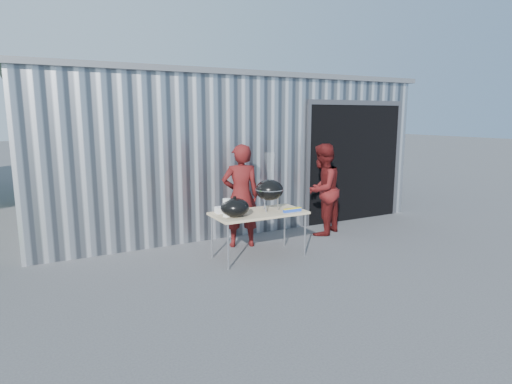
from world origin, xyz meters
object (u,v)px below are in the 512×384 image
kettle_grill (269,185)px  person_cook (241,196)px  folding_table (259,214)px  person_bystander (322,189)px

kettle_grill → person_cook: person_cook is taller
kettle_grill → folding_table: bearing=-176.7°
folding_table → person_bystander: bearing=20.2°
kettle_grill → person_cook: (-0.19, 0.66, -0.27)m
folding_table → person_cook: person_cook is taller
folding_table → kettle_grill: size_ratio=1.59×
kettle_grill → person_cook: size_ratio=0.52×
folding_table → kettle_grill: (0.20, 0.01, 0.46)m
folding_table → person_cook: bearing=89.1°
kettle_grill → person_bystander: 1.68m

